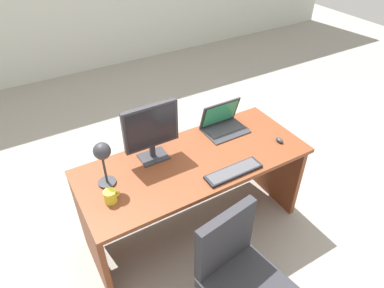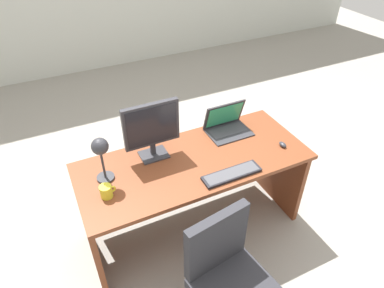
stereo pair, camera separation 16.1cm
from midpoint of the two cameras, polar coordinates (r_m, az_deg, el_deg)
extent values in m
plane|color=gray|center=(4.06, -11.70, 1.01)|extent=(12.00, 12.00, 0.00)
cube|color=brown|center=(2.50, -1.43, -2.94)|extent=(1.69, 0.71, 0.03)
cube|color=brown|center=(2.61, -17.94, -15.17)|extent=(0.04, 0.62, 0.72)
cube|color=brown|center=(3.13, 12.00, -3.17)|extent=(0.04, 0.62, 0.72)
cube|color=brown|center=(2.90, -3.90, -5.14)|extent=(1.49, 0.02, 0.51)
cube|color=#2D2D33|center=(2.53, -8.23, -2.14)|extent=(0.20, 0.16, 0.01)
cube|color=#2D2D33|center=(2.50, -8.43, -1.04)|extent=(0.04, 0.02, 0.10)
cube|color=#2D2D33|center=(2.37, -8.79, 2.85)|extent=(0.40, 0.04, 0.33)
cube|color=black|center=(2.36, -8.60, 2.61)|extent=(0.36, 0.00, 0.29)
cube|color=#2D2D33|center=(2.78, 3.89, 2.20)|extent=(0.34, 0.25, 0.01)
cube|color=#38383D|center=(2.79, 3.69, 2.49)|extent=(0.29, 0.14, 0.00)
cube|color=#2D2D33|center=(2.77, 2.96, 5.11)|extent=(0.34, 0.08, 0.23)
cube|color=#2D9966|center=(2.77, 3.07, 4.99)|extent=(0.30, 0.06, 0.19)
cube|color=black|center=(2.39, 4.99, -4.66)|extent=(0.42, 0.12, 0.02)
cube|color=#47474C|center=(2.38, 5.01, -4.47)|extent=(0.39, 0.10, 0.00)
ellipsoid|color=#2D2D33|center=(2.72, 12.68, 0.59)|extent=(0.04, 0.07, 0.03)
cylinder|color=#2D2D33|center=(2.39, -15.77, -6.19)|extent=(0.12, 0.12, 0.01)
cylinder|color=#2D2D33|center=(2.31, -16.29, -3.89)|extent=(0.02, 0.02, 0.24)
sphere|color=#2D2D33|center=(2.19, -16.78, -1.17)|extent=(0.11, 0.11, 0.11)
cylinder|color=yellow|center=(2.24, -15.46, -8.46)|extent=(0.08, 0.08, 0.09)
torus|color=yellow|center=(2.24, -14.52, -8.05)|extent=(0.05, 0.01, 0.05)
cube|color=#2D2D33|center=(2.30, 7.01, -22.74)|extent=(0.52, 0.52, 0.08)
cube|color=#2D2D33|center=(2.17, 3.32, -15.53)|extent=(0.44, 0.13, 0.44)
camera|label=1|loc=(0.08, -91.89, -1.45)|focal=32.13mm
camera|label=2|loc=(0.08, 88.11, 1.45)|focal=32.13mm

